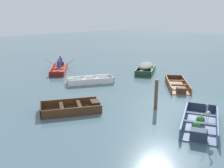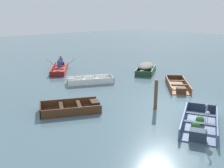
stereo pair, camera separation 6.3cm
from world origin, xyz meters
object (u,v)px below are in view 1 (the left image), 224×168
at_px(mooring_post, 156,95).
at_px(dinghy_slate_blue_foreground, 200,124).
at_px(skiff_white_outer_moored, 88,81).
at_px(skiff_green_mid_moored, 146,67).
at_px(heron_on_dinghy, 208,113).
at_px(rowboat_red_with_crew, 59,68).
at_px(skiff_dark_varnish_far_moored, 74,108).
at_px(skiff_wooden_brown_near_moored, 178,86).

bearing_deg(mooring_post, dinghy_slate_blue_foreground, -97.28).
bearing_deg(skiff_white_outer_moored, mooring_post, -92.86).
distance_m(skiff_green_mid_moored, heron_on_dinghy, 9.58).
xyz_separation_m(rowboat_red_with_crew, heron_on_dinghy, (-1.66, -12.30, 0.69)).
relative_size(skiff_dark_varnish_far_moored, mooring_post, 2.11).
bearing_deg(dinghy_slate_blue_foreground, mooring_post, 82.72).
bearing_deg(heron_on_dinghy, mooring_post, 73.67).
height_order(skiff_dark_varnish_far_moored, heron_on_dinghy, heron_on_dinghy).
bearing_deg(skiff_green_mid_moored, rowboat_red_with_crew, 131.47).
bearing_deg(dinghy_slate_blue_foreground, heron_on_dinghy, -135.84).
xyz_separation_m(rowboat_red_with_crew, mooring_post, (-0.85, -9.54, 0.48)).
relative_size(dinghy_slate_blue_foreground, heron_on_dinghy, 3.66).
relative_size(skiff_dark_varnish_far_moored, skiff_white_outer_moored, 0.98).
bearing_deg(heron_on_dinghy, rowboat_red_with_crew, 82.30).
height_order(dinghy_slate_blue_foreground, mooring_post, mooring_post).
xyz_separation_m(skiff_white_outer_moored, heron_on_dinghy, (-1.07, -8.02, 0.74)).
distance_m(dinghy_slate_blue_foreground, skiff_white_outer_moored, 7.53).
height_order(skiff_wooden_brown_near_moored, heron_on_dinghy, heron_on_dinghy).
distance_m(dinghy_slate_blue_foreground, heron_on_dinghy, 1.02).
relative_size(skiff_green_mid_moored, skiff_white_outer_moored, 1.01).
distance_m(skiff_white_outer_moored, heron_on_dinghy, 8.12).
bearing_deg(skiff_wooden_brown_near_moored, heron_on_dinghy, -137.36).
xyz_separation_m(dinghy_slate_blue_foreground, mooring_post, (0.29, 2.26, 0.51)).
bearing_deg(skiff_green_mid_moored, skiff_dark_varnish_far_moored, -161.47).
distance_m(skiff_wooden_brown_near_moored, rowboat_red_with_crew, 8.76).
bearing_deg(skiff_wooden_brown_near_moored, dinghy_slate_blue_foreground, -137.58).
bearing_deg(dinghy_slate_blue_foreground, skiff_green_mid_moored, 53.21).
distance_m(skiff_wooden_brown_near_moored, skiff_white_outer_moored, 5.19).
relative_size(skiff_wooden_brown_near_moored, heron_on_dinghy, 3.39).
bearing_deg(skiff_green_mid_moored, heron_on_dinghy, -127.47).
height_order(skiff_wooden_brown_near_moored, skiff_white_outer_moored, skiff_white_outer_moored).
height_order(skiff_dark_varnish_far_moored, skiff_white_outer_moored, skiff_white_outer_moored).
distance_m(skiff_wooden_brown_near_moored, mooring_post, 3.71).
distance_m(rowboat_red_with_crew, mooring_post, 9.59).
bearing_deg(skiff_green_mid_moored, dinghy_slate_blue_foreground, -126.79).
bearing_deg(skiff_white_outer_moored, heron_on_dinghy, -97.61).
bearing_deg(skiff_wooden_brown_near_moored, skiff_dark_varnish_far_moored, 170.61).
height_order(dinghy_slate_blue_foreground, skiff_green_mid_moored, skiff_green_mid_moored).
bearing_deg(skiff_wooden_brown_near_moored, rowboat_red_with_crew, 107.41).
relative_size(skiff_white_outer_moored, rowboat_red_with_crew, 0.81).
bearing_deg(heron_on_dinghy, dinghy_slate_blue_foreground, 44.16).
bearing_deg(mooring_post, skiff_wooden_brown_near_moored, 18.79).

